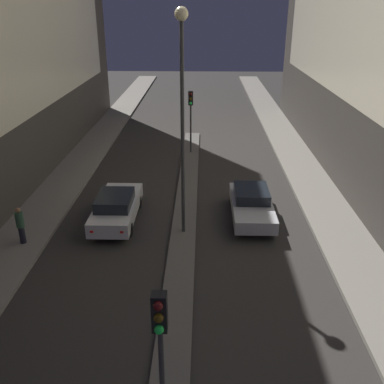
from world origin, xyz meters
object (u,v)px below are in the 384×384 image
(car_right_lane, at_px, (251,204))
(pedestrian_on_left_sidewalk, at_px, (20,224))
(traffic_light_mid, at_px, (191,108))
(street_lamp, at_px, (182,92))
(traffic_light_near, at_px, (160,338))
(car_left_lane, at_px, (117,207))

(car_right_lane, distance_m, pedestrian_on_left_sidewalk, 10.56)
(traffic_light_mid, xyz_separation_m, pedestrian_on_left_sidewalk, (-6.89, -12.67, -2.18))
(traffic_light_mid, xyz_separation_m, street_lamp, (0.00, -11.40, 3.20))
(traffic_light_near, distance_m, street_lamp, 10.70)
(street_lamp, relative_size, car_left_lane, 1.99)
(car_right_lane, xyz_separation_m, pedestrian_on_left_sidewalk, (-10.13, -2.98, 0.32))
(traffic_light_mid, relative_size, street_lamp, 0.45)
(traffic_light_near, bearing_deg, pedestrian_on_left_sidewalk, 127.61)
(traffic_light_near, height_order, car_right_lane, traffic_light_near)
(traffic_light_near, relative_size, car_right_lane, 0.91)
(street_lamp, relative_size, car_right_lane, 2.05)
(traffic_light_mid, relative_size, pedestrian_on_left_sidewalk, 2.51)
(traffic_light_mid, relative_size, car_right_lane, 0.91)
(street_lamp, distance_m, car_right_lane, 6.78)
(car_left_lane, distance_m, pedestrian_on_left_sidewalk, 4.36)
(traffic_light_near, distance_m, car_left_lane, 12.04)
(car_right_lane, relative_size, pedestrian_on_left_sidewalk, 2.75)
(car_left_lane, bearing_deg, pedestrian_on_left_sidewalk, -146.74)
(traffic_light_near, relative_size, traffic_light_mid, 1.00)
(traffic_light_mid, height_order, pedestrian_on_left_sidewalk, traffic_light_mid)
(traffic_light_mid, distance_m, street_lamp, 11.84)
(street_lamp, bearing_deg, traffic_light_mid, 90.00)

